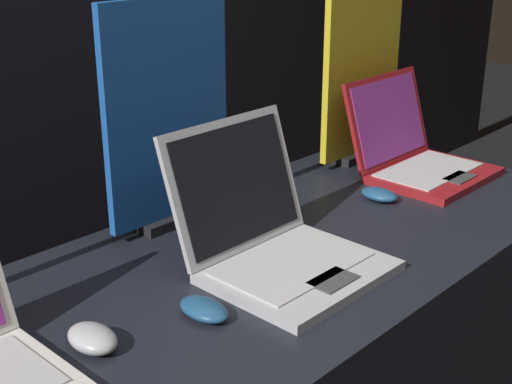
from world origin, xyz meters
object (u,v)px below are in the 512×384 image
Objects in this scene: mouse_front at (92,338)px; laptop_middle at (274,236)px; laptop_back at (416,153)px; promo_stand_middle at (168,121)px; mouse_middle at (204,309)px; promo_stand_back at (362,73)px; mouse_back at (379,194)px.

mouse_front is 0.43m from laptop_middle.
laptop_back is at bearing 3.82° from mouse_front.
laptop_back is (0.69, -0.23, -0.19)m from promo_stand_middle.
mouse_middle is 0.93m from laptop_back.
promo_stand_back is at bearing 13.50° from mouse_front.
laptop_back is 0.24m from mouse_back.
mouse_back is (0.88, 0.03, -0.00)m from mouse_front.
laptop_middle is at bearing 10.64° from mouse_middle.
laptop_middle is 0.77m from promo_stand_back.
promo_stand_back reaches higher than mouse_front.
promo_stand_middle is at bearing 56.96° from mouse_middle.
mouse_front is at bearing -176.18° from laptop_back.
laptop_middle is at bearing -172.48° from laptop_back.
promo_stand_middle is 0.69m from promo_stand_back.
mouse_front is 0.20× the size of promo_stand_middle.
mouse_middle is at bearing -123.04° from promo_stand_middle.
mouse_back is at bearing 7.69° from mouse_middle.
laptop_middle is 3.66× the size of mouse_back.
promo_stand_middle is (0.43, 0.30, 0.23)m from mouse_front.
laptop_middle reaches higher than mouse_middle.
laptop_middle is 0.69m from laptop_back.
mouse_front is at bearing -177.88° from mouse_back.
mouse_front is at bearing 177.86° from laptop_middle.
mouse_middle is at bearing -172.31° from mouse_back.
mouse_front is at bearing 162.82° from mouse_middle.
mouse_front is at bearing -144.99° from promo_stand_middle.
laptop_back is at bearing 8.32° from mouse_middle.
mouse_middle is 0.21× the size of promo_stand_middle.
promo_stand_back is (0.23, 0.24, 0.24)m from mouse_back.
mouse_front is 0.57m from promo_stand_middle.
promo_stand_middle is 0.75m from laptop_back.
laptop_middle is (0.43, -0.02, 0.05)m from mouse_front.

